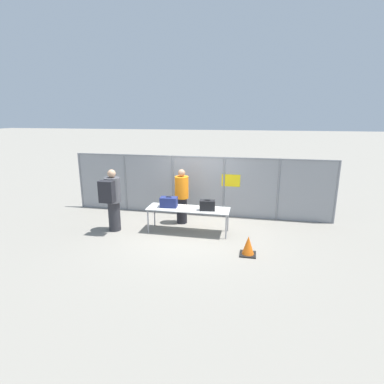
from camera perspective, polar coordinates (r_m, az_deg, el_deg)
name	(u,v)px	position (r m, az deg, el deg)	size (l,w,h in m)	color
ground_plane	(188,231)	(8.86, -0.77, -7.47)	(120.00, 120.00, 0.00)	gray
fence_section	(198,185)	(10.01, 1.18, 1.42)	(8.73, 0.07, 2.00)	gray
inspection_table	(188,210)	(8.58, -0.72, -3.43)	(2.36, 0.70, 0.72)	silver
suitcase_navy	(169,202)	(8.68, -4.45, -1.93)	(0.50, 0.31, 0.31)	navy
suitcase_black	(207,205)	(8.36, 2.93, -2.56)	(0.45, 0.28, 0.31)	black
traveler_hooded	(112,198)	(8.87, -14.98, -1.13)	(0.45, 0.70, 1.82)	#2D2D33
security_worker_near	(182,196)	(9.27, -1.97, -0.70)	(0.42, 0.42, 1.71)	black
utility_trailer	(257,190)	(12.21, 12.28, 0.32)	(3.73, 2.04, 0.66)	silver
traffic_cone	(248,246)	(7.49, 10.65, -10.13)	(0.39, 0.39, 0.49)	black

